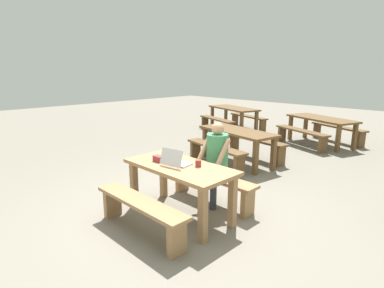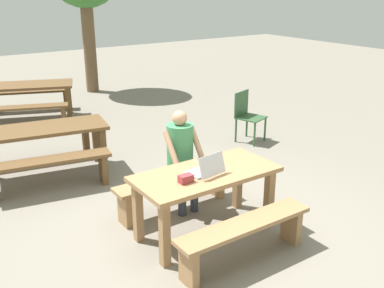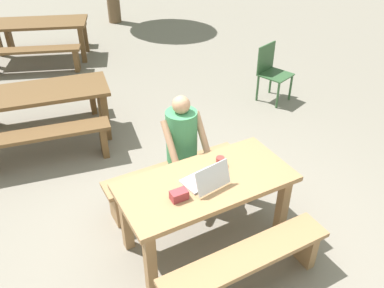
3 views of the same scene
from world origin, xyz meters
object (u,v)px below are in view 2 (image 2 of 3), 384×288
object	(u,v)px
small_pouch	(186,179)
coffee_mug	(215,160)
picnic_table_front	(206,182)
laptop	(206,169)
picnic_table_distant	(42,135)
person_seated	(181,153)
picnic_table_mid	(24,90)
plastic_chair	(247,115)

from	to	relation	value
small_pouch	coffee_mug	world-z (taller)	coffee_mug
picnic_table_front	small_pouch	size ratio (longest dim) A/B	10.91
laptop	picnic_table_distant	xyz separation A→B (m)	(-0.98, 2.69, -0.19)
coffee_mug	person_seated	bearing A→B (deg)	104.05
coffee_mug	picnic_table_mid	world-z (taller)	coffee_mug
small_pouch	picnic_table_front	bearing A→B (deg)	17.57
plastic_chair	small_pouch	bearing A→B (deg)	-159.88
small_pouch	picnic_table_distant	bearing A→B (deg)	103.83
laptop	picnic_table_distant	world-z (taller)	laptop
plastic_chair	laptop	bearing A→B (deg)	-157.41
picnic_table_front	picnic_table_distant	world-z (taller)	picnic_table_front
laptop	person_seated	distance (m)	0.70
person_seated	picnic_table_mid	xyz separation A→B (m)	(-0.54, 5.08, -0.11)
small_pouch	coffee_mug	xyz separation A→B (m)	(0.56, 0.24, 0.00)
coffee_mug	plastic_chair	bearing A→B (deg)	41.98
picnic_table_mid	picnic_table_distant	size ratio (longest dim) A/B	1.07
small_pouch	plastic_chair	world-z (taller)	plastic_chair
laptop	coffee_mug	distance (m)	0.31
laptop	small_pouch	xyz separation A→B (m)	(-0.30, -0.06, -0.02)
person_seated	plastic_chair	world-z (taller)	person_seated
laptop	coffee_mug	bearing A→B (deg)	-153.98
laptop	person_seated	size ratio (longest dim) A/B	0.31
picnic_table_mid	picnic_table_front	bearing A→B (deg)	-64.86
picnic_table_mid	picnic_table_distant	xyz separation A→B (m)	(-0.57, -3.08, -0.01)
picnic_table_front	plastic_chair	size ratio (longest dim) A/B	1.80
laptop	small_pouch	world-z (taller)	laptop
laptop	coffee_mug	size ratio (longest dim) A/B	4.37
coffee_mug	picnic_table_mid	xyz separation A→B (m)	(-0.67, 5.59, -0.17)
picnic_table_front	plastic_chair	xyz separation A→B (m)	(2.47, 2.15, -0.15)
plastic_chair	picnic_table_distant	xyz separation A→B (m)	(-3.48, 0.50, 0.14)
picnic_table_front	picnic_table_mid	world-z (taller)	picnic_table_front
picnic_table_mid	picnic_table_distant	distance (m)	3.13
laptop	coffee_mug	xyz separation A→B (m)	(0.26, 0.18, -0.01)
small_pouch	picnic_table_mid	distance (m)	5.83
person_seated	plastic_chair	size ratio (longest dim) A/B	1.43
laptop	picnic_table_mid	size ratio (longest dim) A/B	0.19
coffee_mug	plastic_chair	xyz separation A→B (m)	(2.25, 2.02, -0.32)
person_seated	picnic_table_distant	size ratio (longest dim) A/B	0.66
picnic_table_distant	picnic_table_front	bearing A→B (deg)	-59.06
small_pouch	picnic_table_mid	world-z (taller)	small_pouch
picnic_table_front	coffee_mug	world-z (taller)	coffee_mug
coffee_mug	plastic_chair	size ratio (longest dim) A/B	0.10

